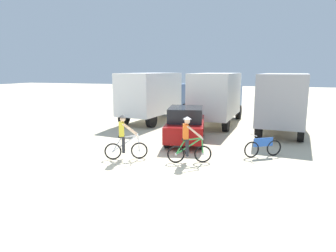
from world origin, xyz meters
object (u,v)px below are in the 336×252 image
object	(u,v)px
box_truck_avon_van	(154,94)
box_truck_grey_hauler	(284,100)
cyclist_cowboy_hat	(188,142)
bicycle_spare	(263,147)
box_truck_white_box	(218,96)
sedan_parked	(186,125)
cyclist_orange_shirt	(124,139)

from	to	relation	value
box_truck_avon_van	box_truck_grey_hauler	world-z (taller)	same
cyclist_cowboy_hat	bicycle_spare	size ratio (longest dim) A/B	1.24
box_truck_grey_hauler	box_truck_white_box	bearing A→B (deg)	161.81
sedan_parked	box_truck_white_box	bearing A→B (deg)	83.09
box_truck_avon_van	box_truck_grey_hauler	bearing A→B (deg)	-7.88
box_truck_grey_hauler	sedan_parked	distance (m)	6.39
sedan_parked	cyclist_orange_shirt	distance (m)	3.95
sedan_parked	cyclist_cowboy_hat	distance (m)	3.42
box_truck_avon_van	bicycle_spare	bearing A→B (deg)	-42.94
box_truck_white_box	sedan_parked	world-z (taller)	box_truck_white_box
cyclist_orange_shirt	box_truck_avon_van	bearing A→B (deg)	103.45
box_truck_white_box	bicycle_spare	world-z (taller)	box_truck_white_box
cyclist_orange_shirt	cyclist_cowboy_hat	size ratio (longest dim) A/B	1.00
sedan_parked	cyclist_cowboy_hat	size ratio (longest dim) A/B	2.45
cyclist_orange_shirt	bicycle_spare	distance (m)	5.70
box_truck_grey_hauler	cyclist_cowboy_hat	distance (m)	8.45
box_truck_white_box	cyclist_orange_shirt	world-z (taller)	box_truck_white_box
cyclist_cowboy_hat	sedan_parked	bearing A→B (deg)	106.40
cyclist_orange_shirt	bicycle_spare	xyz separation A→B (m)	(5.27, 2.11, -0.45)
box_truck_grey_hauler	cyclist_cowboy_hat	bearing A→B (deg)	-116.22
box_truck_grey_hauler	cyclist_cowboy_hat	xyz separation A→B (m)	(-3.70, -7.52, -1.03)
box_truck_white_box	sedan_parked	bearing A→B (deg)	-96.91
sedan_parked	cyclist_orange_shirt	world-z (taller)	cyclist_orange_shirt
box_truck_avon_van	cyclist_cowboy_hat	distance (m)	9.92
sedan_parked	cyclist_orange_shirt	size ratio (longest dim) A/B	2.45
box_truck_white_box	bicycle_spare	xyz separation A→B (m)	(3.03, -7.07, -1.48)
box_truck_avon_van	box_truck_white_box	xyz separation A→B (m)	(4.40, 0.15, 0.00)
box_truck_white_box	cyclist_cowboy_hat	distance (m)	8.90
box_truck_white_box	bicycle_spare	distance (m)	7.83
cyclist_orange_shirt	cyclist_cowboy_hat	xyz separation A→B (m)	(2.53, 0.35, 0.00)
box_truck_avon_van	box_truck_white_box	bearing A→B (deg)	1.97
box_truck_grey_hauler	sedan_parked	world-z (taller)	box_truck_grey_hauler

